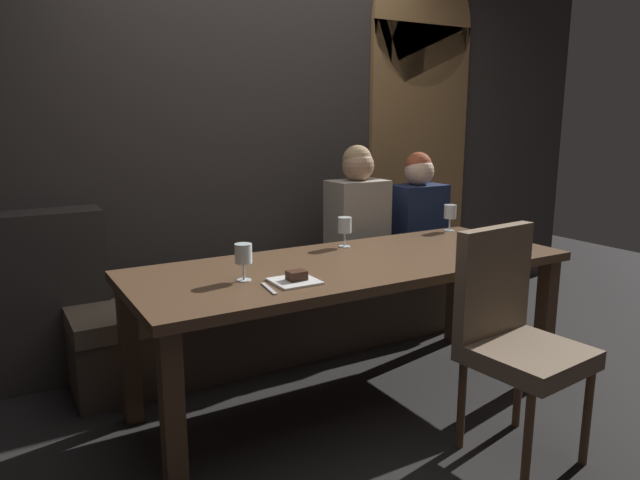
{
  "coord_description": "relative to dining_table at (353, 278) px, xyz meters",
  "views": [
    {
      "loc": [
        -1.56,
        -2.33,
        1.44
      ],
      "look_at": [
        -0.13,
        0.11,
        0.84
      ],
      "focal_mm": 32.74,
      "sensor_mm": 36.0,
      "label": 1
    }
  ],
  "objects": [
    {
      "name": "banquette_bench",
      "position": [
        0.0,
        0.7,
        -0.42
      ],
      "size": [
        2.5,
        0.44,
        0.45
      ],
      "color": "#40352A",
      "rests_on": "ground"
    },
    {
      "name": "ground",
      "position": [
        0.0,
        0.0,
        -0.65
      ],
      "size": [
        9.0,
        9.0,
        0.0
      ],
      "primitive_type": "plane",
      "color": "black"
    },
    {
      "name": "dining_table",
      "position": [
        0.0,
        0.0,
        0.0
      ],
      "size": [
        2.2,
        0.84,
        0.74
      ],
      "color": "#493422",
      "rests_on": "ground"
    },
    {
      "name": "wine_glass_end_left",
      "position": [
        -0.61,
        -0.05,
        0.2
      ],
      "size": [
        0.08,
        0.08,
        0.16
      ],
      "color": "silver",
      "rests_on": "dining_table"
    },
    {
      "name": "fork_on_table",
      "position": [
        -0.57,
        -0.23,
        0.09
      ],
      "size": [
        0.04,
        0.17,
        0.01
      ],
      "primitive_type": "cube",
      "rotation": [
        0.0,
        0.0,
        -0.13
      ],
      "color": "silver",
      "rests_on": "dining_table"
    },
    {
      "name": "diner_redhead",
      "position": [
        0.48,
        0.68,
        0.18
      ],
      "size": [
        0.36,
        0.24,
        0.82
      ],
      "color": "#9E9384",
      "rests_on": "banquette_bench"
    },
    {
      "name": "arched_door",
      "position": [
        1.35,
        1.15,
        0.71
      ],
      "size": [
        0.9,
        0.05,
        2.55
      ],
      "color": "olive",
      "rests_on": "ground"
    },
    {
      "name": "dessert_plate",
      "position": [
        -0.43,
        -0.19,
        0.1
      ],
      "size": [
        0.19,
        0.19,
        0.05
      ],
      "color": "white",
      "rests_on": "dining_table"
    },
    {
      "name": "wine_glass_near_left",
      "position": [
        0.14,
        0.29,
        0.2
      ],
      "size": [
        0.08,
        0.08,
        0.16
      ],
      "color": "silver",
      "rests_on": "dining_table"
    },
    {
      "name": "espresso_cup",
      "position": [
        0.7,
        -0.22,
        0.11
      ],
      "size": [
        0.12,
        0.12,
        0.06
      ],
      "color": "white",
      "rests_on": "dining_table"
    },
    {
      "name": "diner_bearded",
      "position": [
        1.0,
        0.71,
        0.16
      ],
      "size": [
        0.36,
        0.24,
        0.76
      ],
      "color": "#192342",
      "rests_on": "banquette_bench"
    },
    {
      "name": "back_wall_tiled",
      "position": [
        0.0,
        1.22,
        0.85
      ],
      "size": [
        6.0,
        0.12,
        3.0
      ],
      "primitive_type": "cube",
      "color": "#383330",
      "rests_on": "ground"
    },
    {
      "name": "chair_near_side",
      "position": [
        0.34,
        -0.72,
        -0.09
      ],
      "size": [
        0.48,
        0.48,
        0.98
      ],
      "color": "brown",
      "rests_on": "ground"
    },
    {
      "name": "wine_glass_far_left",
      "position": [
        0.95,
        0.34,
        0.2
      ],
      "size": [
        0.08,
        0.08,
        0.16
      ],
      "color": "silver",
      "rests_on": "dining_table"
    }
  ]
}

